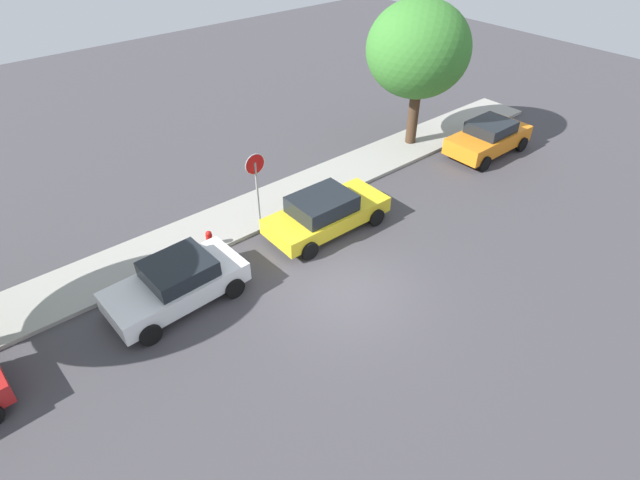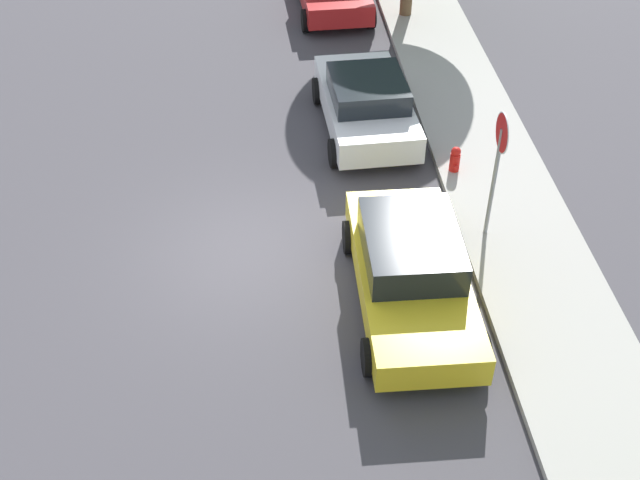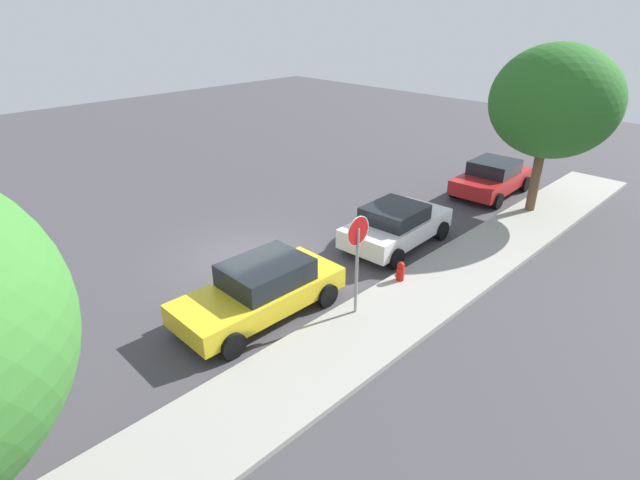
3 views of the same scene
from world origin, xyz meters
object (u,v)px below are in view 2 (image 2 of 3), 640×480
parked_car_yellow (411,270)px  parked_car_white (366,103)px  fire_hydrant (455,161)px  stop_sign (498,157)px

parked_car_yellow → parked_car_white: bearing=-179.8°
parked_car_yellow → fire_hydrant: (-3.71, 1.64, -0.37)m
stop_sign → parked_car_white: size_ratio=0.68×
parked_car_white → parked_car_yellow: bearing=0.2°
parked_car_yellow → stop_sign: bearing=131.6°
parked_car_yellow → parked_car_white: 5.67m
stop_sign → parked_car_yellow: bearing=-48.4°
parked_car_white → fire_hydrant: (1.97, 1.66, -0.36)m
parked_car_yellow → parked_car_white: parked_car_yellow is taller
stop_sign → parked_car_yellow: 2.67m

